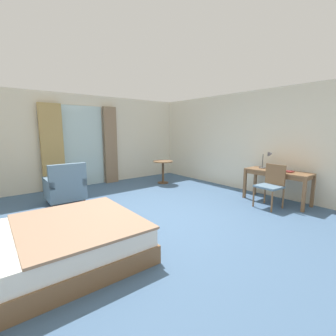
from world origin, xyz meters
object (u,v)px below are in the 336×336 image
Objects in this scene: bed at (43,247)px; desk_chair at (271,183)px; round_cafe_table at (163,167)px; closed_book at (286,171)px; writing_desk at (278,175)px; desk_lamp at (267,157)px; armchair_by_window at (65,188)px.

desk_chair is (4.27, -0.57, 0.26)m from bed.
bed is 3.23× the size of round_cafe_table.
desk_chair is 1.32× the size of round_cafe_table.
bed reaches higher than desk_chair.
closed_book is at bearing -12.14° from desk_chair.
writing_desk is 3.15× the size of desk_lamp.
closed_book is (4.70, -0.67, 0.49)m from bed.
writing_desk is 4.77m from armchair_by_window.
desk_lamp is at bearing 67.03° from writing_desk.
writing_desk is at bearing -75.04° from round_cafe_table.
closed_book is 4.90m from armchair_by_window.
desk_lamp is at bearing -33.08° from armchair_by_window.
bed is at bearing 174.08° from writing_desk.
bed is 5.07× the size of desk_lamp.
desk_lamp is at bearing -1.50° from bed.
armchair_by_window reaches higher than closed_book.
armchair_by_window is at bearing 69.17° from bed.
bed is 2.42× the size of armchair_by_window.
writing_desk is 0.53m from desk_lamp.
desk_chair reaches higher than writing_desk.
bed is at bearing 172.33° from desk_chair.
bed is at bearing 169.19° from closed_book.
bed is 4.69m from round_cafe_table.
desk_chair is 0.88m from desk_lamp.
armchair_by_window reaches higher than writing_desk.
closed_book is at bearing -39.33° from armchair_by_window.
desk_chair reaches higher than closed_book.
bed is 2.46× the size of desk_chair.
writing_desk is (4.69, -0.49, 0.38)m from bed.
armchair_by_window is at bearing -175.47° from round_cafe_table.
desk_chair reaches higher than round_cafe_table.
round_cafe_table is (-0.41, 3.24, -0.01)m from desk_chair.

